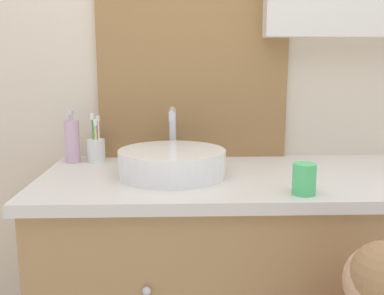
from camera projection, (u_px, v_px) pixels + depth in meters
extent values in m
cube|color=beige|center=(231.00, 63.00, 1.66)|extent=(3.20, 0.06, 2.50)
cube|color=olive|center=(193.00, 34.00, 1.59)|extent=(0.72, 0.02, 1.23)
cube|color=#B2C1CC|center=(193.00, 34.00, 1.59)|extent=(0.66, 0.01, 1.17)
cube|color=beige|center=(242.00, 179.00, 1.40)|extent=(1.31, 0.60, 0.03)
sphere|color=silver|center=(147.00, 291.00, 1.15)|extent=(0.02, 0.02, 0.02)
sphere|color=silver|center=(362.00, 287.00, 1.17)|extent=(0.02, 0.02, 0.02)
cylinder|color=white|center=(172.00, 163.00, 1.38)|extent=(0.35, 0.35, 0.09)
cylinder|color=silver|center=(172.00, 151.00, 1.37)|extent=(0.28, 0.28, 0.01)
cylinder|color=silver|center=(173.00, 136.00, 1.56)|extent=(0.02, 0.02, 0.20)
cylinder|color=silver|center=(172.00, 111.00, 1.47)|extent=(0.02, 0.16, 0.02)
cylinder|color=silver|center=(172.00, 117.00, 1.39)|extent=(0.02, 0.02, 0.02)
sphere|color=white|center=(199.00, 153.00, 1.58)|extent=(0.05, 0.05, 0.05)
cylinder|color=silver|center=(96.00, 151.00, 1.58)|extent=(0.07, 0.07, 0.08)
cylinder|color=white|center=(99.00, 138.00, 1.57)|extent=(0.01, 0.01, 0.16)
cube|color=white|center=(98.00, 119.00, 1.55)|extent=(0.01, 0.02, 0.02)
cylinder|color=#8E56B7|center=(97.00, 139.00, 1.58)|extent=(0.01, 0.01, 0.14)
cube|color=white|center=(97.00, 123.00, 1.57)|extent=(0.01, 0.02, 0.02)
cylinder|color=#47B26B|center=(93.00, 136.00, 1.57)|extent=(0.01, 0.01, 0.17)
cube|color=white|center=(92.00, 117.00, 1.55)|extent=(0.01, 0.02, 0.02)
cylinder|color=#E5CC4C|center=(96.00, 140.00, 1.55)|extent=(0.01, 0.01, 0.15)
cube|color=white|center=(95.00, 122.00, 1.54)|extent=(0.01, 0.02, 0.02)
cylinder|color=#CCA3BC|center=(72.00, 141.00, 1.56)|extent=(0.05, 0.05, 0.16)
cylinder|color=silver|center=(71.00, 117.00, 1.55)|extent=(0.02, 0.02, 0.02)
cube|color=silver|center=(70.00, 112.00, 1.53)|extent=(0.02, 0.03, 0.02)
sphere|color=tan|center=(382.00, 283.00, 0.95)|extent=(0.17, 0.17, 0.17)
cylinder|color=#E5CC4C|center=(365.00, 269.00, 1.28)|extent=(0.01, 0.05, 0.12)
cylinder|color=#4CC670|center=(304.00, 179.00, 1.17)|extent=(0.07, 0.07, 0.09)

